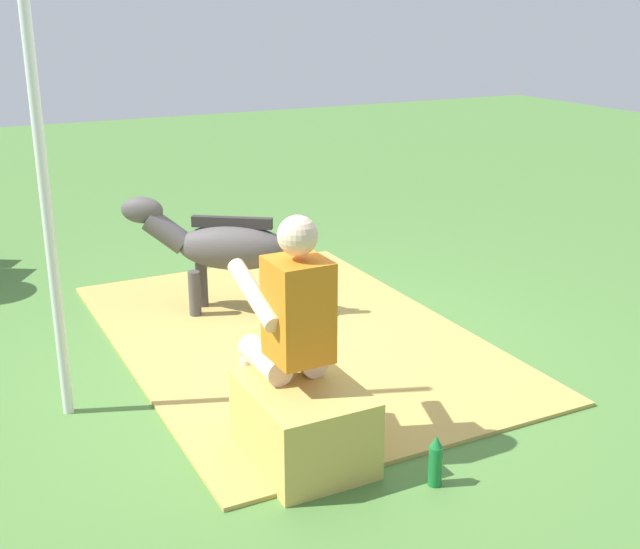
# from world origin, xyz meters

# --- Properties ---
(ground_plane) EXTENTS (24.00, 24.00, 0.00)m
(ground_plane) POSITION_xyz_m (0.00, 0.00, 0.00)
(ground_plane) COLOR #4C7A38
(hay_patch) EXTENTS (3.45, 2.32, 0.02)m
(hay_patch) POSITION_xyz_m (0.23, -0.06, 0.01)
(hay_patch) COLOR tan
(hay_patch) RESTS_ON ground
(hay_bale) EXTENTS (0.71, 0.54, 0.42)m
(hay_bale) POSITION_xyz_m (-1.24, 0.56, 0.21)
(hay_bale) COLOR tan
(hay_bale) RESTS_ON ground
(person_seated) EXTENTS (0.66, 0.42, 1.30)m
(person_seated) POSITION_xyz_m (-1.08, 0.56, 0.70)
(person_seated) COLOR beige
(person_seated) RESTS_ON ground
(pony_standing) EXTENTS (0.91, 1.17, 0.90)m
(pony_standing) POSITION_xyz_m (0.90, 0.20, 0.54)
(pony_standing) COLOR #4C4747
(pony_standing) RESTS_ON ground
(soda_bottle) EXTENTS (0.07, 0.07, 0.27)m
(soda_bottle) POSITION_xyz_m (-1.74, 0.09, 0.13)
(soda_bottle) COLOR #197233
(soda_bottle) RESTS_ON ground
(tent_pole_left) EXTENTS (0.06, 0.06, 2.45)m
(tent_pole_left) POSITION_xyz_m (-0.16, 1.55, 1.22)
(tent_pole_left) COLOR silver
(tent_pole_left) RESTS_ON ground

